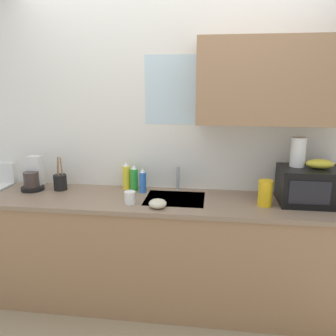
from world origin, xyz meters
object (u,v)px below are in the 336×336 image
Objects in this scene: banana_bunch at (320,164)px; cereal_canister at (265,193)px; coffee_maker at (33,177)px; microwave at (311,186)px; small_bowl at (158,204)px; mug_white at (130,198)px; dish_soap_bottle_green at (134,178)px; dish_soap_bottle_yellow at (126,176)px; utensil_crock at (60,182)px; dish_soap_bottle_blue at (143,181)px; paper_towel_roll at (298,152)px.

cereal_canister is at bearing -165.62° from banana_bunch.
cereal_canister is (1.89, -0.16, -0.01)m from coffee_maker.
small_bowl is (-1.11, -0.25, -0.10)m from microwave.
cereal_canister is 2.03× the size of mug_white.
coffee_maker reaches higher than dish_soap_bottle_green.
mug_white is (0.04, -0.34, -0.05)m from dish_soap_bottle_green.
small_bowl is at bearing -169.03° from cereal_canister.
dish_soap_bottle_yellow is (-0.07, 0.02, 0.01)m from dish_soap_bottle_green.
coffee_maker is (-2.23, 0.06, -0.03)m from microwave.
mug_white is (-1.33, -0.19, -0.09)m from microwave.
dish_soap_bottle_green is 0.08m from dish_soap_bottle_yellow.
coffee_maker is at bearing -177.13° from utensil_crock.
banana_bunch is at bearing -1.46° from coffee_maker.
coffee_maker is 0.94m from dish_soap_bottle_blue.
utensil_crock is at bearing 158.71° from mug_white.
small_bowl is (-1.01, -0.30, -0.35)m from paper_towel_roll.
small_bowl is (0.34, -0.42, -0.08)m from dish_soap_bottle_yellow.
paper_towel_roll is 1.93m from utensil_crock.
dish_soap_bottle_blue is at bearing -25.25° from dish_soap_bottle_yellow.
dish_soap_bottle_blue is at bearing 177.93° from paper_towel_roll.
dish_soap_bottle_yellow is at bearing 154.75° from dish_soap_bottle_blue.
cereal_canister is (-0.34, -0.10, -0.04)m from microwave.
microwave is at bearing 8.04° from mug_white.
small_bowl is at bearing -56.25° from dish_soap_bottle_green.
banana_bunch is 0.71× the size of coffee_maker.
banana_bunch is at bearing 7.82° from mug_white.
coffee_maker reaches higher than cereal_canister.
dish_soap_bottle_blue is 1.06× the size of cereal_canister.
utensil_crock is 2.16× the size of small_bowl.
mug_white is 0.73× the size of small_bowl.
dish_soap_bottle_yellow is 1.14m from cereal_canister.
utensil_crock reaches higher than microwave.
utensil_crock reaches higher than dish_soap_bottle_green.
coffee_maker is (-2.13, 0.01, -0.28)m from paper_towel_roll.
dish_soap_bottle_green is 1.68× the size of small_bowl.
microwave is 2.30× the size of banana_bunch.
dish_soap_bottle_green is at bearing 123.75° from small_bowl.
coffee_maker is 1.37× the size of dish_soap_bottle_blue.
small_bowl is (0.18, -0.34, -0.06)m from dish_soap_bottle_blue.
banana_bunch is 0.98× the size of dish_soap_bottle_blue.
dish_soap_bottle_blue is 0.71m from utensil_crock.
dish_soap_bottle_green is (-1.38, 0.15, -0.03)m from microwave.
paper_towel_roll is 0.78× the size of utensil_crock.
cereal_canister is (-0.39, -0.10, -0.21)m from banana_bunch.
microwave reaches higher than dish_soap_bottle_green.
banana_bunch is 0.85× the size of dish_soap_bottle_yellow.
mug_white is at bearing -21.29° from utensil_crock.
mug_white is 0.23m from small_bowl.
dish_soap_bottle_green reaches higher than dish_soap_bottle_blue.
utensil_crock reaches higher than cereal_canister.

